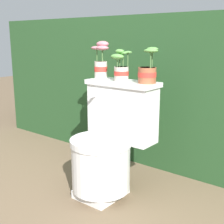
# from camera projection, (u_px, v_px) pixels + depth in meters

# --- Properties ---
(ground_plane) EXTENTS (12.00, 12.00, 0.00)m
(ground_plane) POSITION_uv_depth(u_px,v_px,m) (106.00, 197.00, 1.97)
(ground_plane) COLOR brown
(hedge_backdrop) EXTENTS (3.55, 0.86, 1.15)m
(hedge_backdrop) POSITION_uv_depth(u_px,v_px,m) (182.00, 88.00, 2.61)
(hedge_backdrop) COLOR #234723
(hedge_backdrop) RESTS_ON ground
(toilet) EXTENTS (0.48, 0.50, 0.71)m
(toilet) POSITION_uv_depth(u_px,v_px,m) (110.00, 143.00, 1.98)
(toilet) COLOR silver
(toilet) RESTS_ON ground
(potted_plant_left) EXTENTS (0.14, 0.09, 0.25)m
(potted_plant_left) POSITION_uv_depth(u_px,v_px,m) (101.00, 62.00, 2.09)
(potted_plant_left) COLOR beige
(potted_plant_left) RESTS_ON toilet
(potted_plant_midleft) EXTENTS (0.12, 0.11, 0.20)m
(potted_plant_midleft) POSITION_uv_depth(u_px,v_px,m) (121.00, 69.00, 1.96)
(potted_plant_midleft) COLOR beige
(potted_plant_midleft) RESTS_ON toilet
(potted_plant_middle) EXTENTS (0.14, 0.12, 0.22)m
(potted_plant_middle) POSITION_uv_depth(u_px,v_px,m) (148.00, 72.00, 1.87)
(potted_plant_middle) COLOR #9E5638
(potted_plant_middle) RESTS_ON toilet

